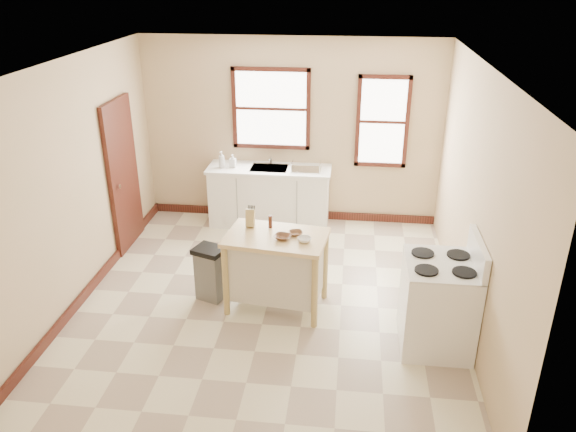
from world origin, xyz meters
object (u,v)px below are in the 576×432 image
at_px(bowl_c, 304,240).
at_px(trash_bin, 211,273).
at_px(bowl_b, 296,233).
at_px(kitchen_island, 276,271).
at_px(soap_bottle_a, 222,159).
at_px(bowl_a, 282,237).
at_px(soap_bottle_b, 233,161).
at_px(knife_block, 250,218).
at_px(pepper_grinder, 270,222).
at_px(gas_stove, 439,293).
at_px(dish_rack, 306,167).

relative_size(bowl_c, trash_bin, 0.23).
bearing_deg(bowl_b, kitchen_island, -167.31).
height_order(soap_bottle_a, trash_bin, soap_bottle_a).
height_order(kitchen_island, trash_bin, kitchen_island).
relative_size(bowl_a, bowl_b, 1.16).
height_order(soap_bottle_b, bowl_c, soap_bottle_b).
distance_m(soap_bottle_b, knife_block, 2.14).
distance_m(soap_bottle_a, soap_bottle_b, 0.17).
relative_size(kitchen_island, knife_block, 5.66).
height_order(soap_bottle_b, knife_block, knife_block).
distance_m(knife_block, bowl_c, 0.74).
relative_size(kitchen_island, pepper_grinder, 7.54).
bearing_deg(bowl_a, pepper_grinder, 122.55).
bearing_deg(knife_block, gas_stove, -21.18).
height_order(bowl_a, gas_stove, gas_stove).
distance_m(kitchen_island, gas_stove, 1.85).
height_order(bowl_a, trash_bin, bowl_a).
xyz_separation_m(soap_bottle_b, trash_bin, (0.15, -2.17, -0.68)).
relative_size(knife_block, bowl_b, 1.29).
bearing_deg(pepper_grinder, bowl_c, -36.67).
bearing_deg(knife_block, pepper_grinder, -3.26).
distance_m(soap_bottle_b, bowl_c, 2.69).
height_order(knife_block, gas_stove, gas_stove).
height_order(pepper_grinder, bowl_b, pepper_grinder).
relative_size(bowl_c, gas_stove, 0.12).
xyz_separation_m(kitchen_island, bowl_c, (0.33, -0.11, 0.49)).
bearing_deg(soap_bottle_b, dish_rack, 3.68).
bearing_deg(gas_stove, bowl_b, 159.61).
height_order(soap_bottle_a, knife_block, soap_bottle_a).
distance_m(kitchen_island, trash_bin, 0.82).
height_order(soap_bottle_a, gas_stove, gas_stove).
distance_m(dish_rack, bowl_a, 2.30).
relative_size(pepper_grinder, bowl_a, 0.83).
distance_m(soap_bottle_a, bowl_b, 2.54).
bearing_deg(dish_rack, bowl_c, -97.78).
height_order(knife_block, bowl_c, knife_block).
bearing_deg(soap_bottle_a, bowl_b, -38.85).
xyz_separation_m(bowl_b, gas_stove, (1.55, -0.57, -0.32)).
xyz_separation_m(soap_bottle_a, dish_rack, (1.27, 0.03, -0.07)).
xyz_separation_m(dish_rack, knife_block, (-0.48, -2.02, 0.05)).
height_order(dish_rack, trash_bin, dish_rack).
xyz_separation_m(kitchen_island, bowl_a, (0.08, -0.07, 0.48)).
xyz_separation_m(soap_bottle_a, pepper_grinder, (1.03, -2.00, -0.05)).
distance_m(dish_rack, bowl_b, 2.19).
height_order(soap_bottle_b, trash_bin, soap_bottle_b).
bearing_deg(soap_bottle_b, trash_bin, -81.32).
relative_size(soap_bottle_a, dish_rack, 0.59).
distance_m(bowl_b, gas_stove, 1.68).
distance_m(dish_rack, knife_block, 2.08).
xyz_separation_m(bowl_c, trash_bin, (-1.14, 0.19, -0.61)).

